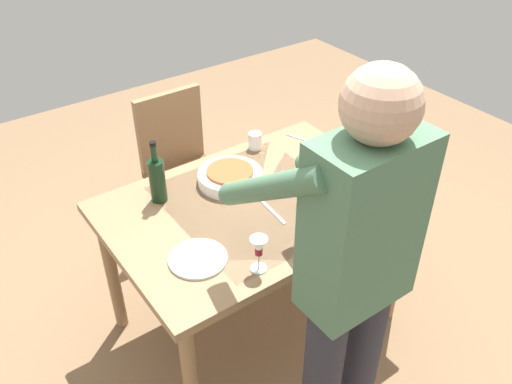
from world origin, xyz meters
TOP-DOWN VIEW (x-y plane):
  - ground_plane at (0.00, 0.00)m, footprint 6.00×6.00m
  - dining_table at (0.00, 0.00)m, footprint 1.31×0.90m
  - chair_near at (-0.06, -0.83)m, footprint 0.40×0.40m
  - person_server at (0.13, 0.71)m, footprint 0.42×0.61m
  - wine_bottle at (0.34, -0.26)m, footprint 0.07×0.07m
  - wine_glass_left at (0.24, 0.36)m, footprint 0.07×0.07m
  - water_cup_near_left at (-0.26, -0.37)m, footprint 0.07×0.07m
  - water_cup_near_right at (-0.53, 0.27)m, footprint 0.07×0.07m
  - serving_bowl_pasta at (0.01, -0.19)m, footprint 0.30×0.30m
  - side_bowl_salad at (-0.44, -0.04)m, footprint 0.18×0.18m
  - dinner_plate_near at (0.40, 0.18)m, footprint 0.23×0.23m
  - dinner_plate_far at (-0.28, 0.26)m, footprint 0.23×0.23m
  - table_knife at (-0.01, 0.10)m, footprint 0.03×0.20m
  - table_fork at (-0.51, -0.30)m, footprint 0.08×0.17m

SIDE VIEW (x-z plane):
  - ground_plane at x=0.00m, z-range 0.00..0.00m
  - chair_near at x=-0.06m, z-range 0.07..0.98m
  - dining_table at x=0.00m, z-range 0.30..1.07m
  - table_knife at x=-0.01m, z-range 0.77..0.78m
  - table_fork at x=-0.51m, z-range 0.77..0.78m
  - dinner_plate_near at x=0.40m, z-range 0.77..0.78m
  - dinner_plate_far at x=-0.28m, z-range 0.77..0.78m
  - serving_bowl_pasta at x=0.01m, z-range 0.77..0.84m
  - side_bowl_salad at x=-0.44m, z-range 0.77..0.84m
  - water_cup_near_left at x=-0.26m, z-range 0.77..0.86m
  - water_cup_near_right at x=-0.53m, z-range 0.77..0.88m
  - wine_glass_left at x=0.24m, z-range 0.80..0.95m
  - wine_bottle at x=0.34m, z-range 0.73..1.03m
  - person_server at x=0.13m, z-range 0.12..1.81m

